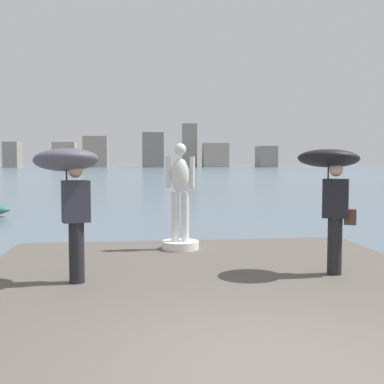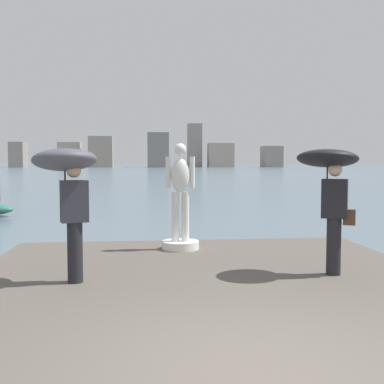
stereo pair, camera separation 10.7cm
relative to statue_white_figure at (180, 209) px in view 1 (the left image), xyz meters
The scene contains 6 objects.
ground_plane 34.37m from the statue_white_figure, 89.65° to the left, with size 400.00×400.00×0.00m, color slate.
pier 3.93m from the statue_white_figure, 86.79° to the right, with size 7.13×9.72×0.40m, color #564F47.
statue_white_figure is the anchor object (origin of this frame).
onlooker_left 3.17m from the statue_white_figure, 126.05° to the right, with size 1.14×1.16×1.99m.
onlooker_right 3.26m from the statue_white_figure, 47.99° to the right, with size 1.27×1.28×1.98m.
distant_skyline 136.67m from the statue_white_figure, 89.33° to the left, with size 79.32×11.49×12.98m.
Camera 1 is at (-1.09, -3.97, 2.17)m, focal length 45.83 mm.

